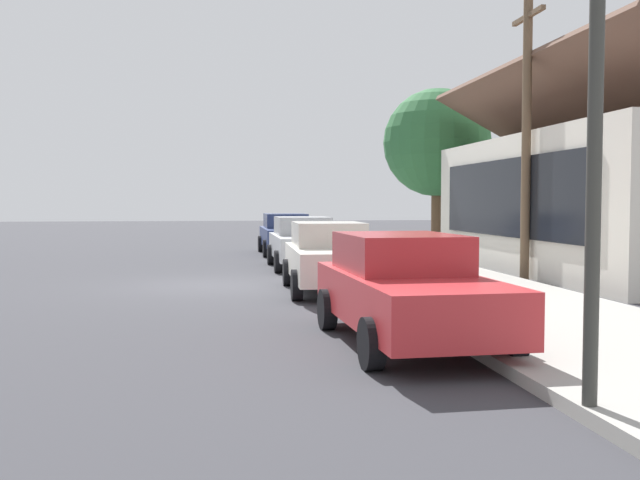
{
  "coord_description": "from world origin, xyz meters",
  "views": [
    {
      "loc": [
        17.95,
        0.15,
        2.08
      ],
      "look_at": [
        -0.02,
        2.71,
        1.1
      ],
      "focal_mm": 40.45,
      "sensor_mm": 36.0,
      "label": 1
    }
  ],
  "objects_px": {
    "car_navy": "(286,233)",
    "traffic_light_main": "(486,44)",
    "car_cherry": "(406,288)",
    "car_silver": "(304,242)",
    "car_ivory": "(330,256)",
    "utility_pole_wooden": "(526,131)",
    "fire_hydrant_red": "(395,270)",
    "shade_tree": "(437,143)"
  },
  "relations": [
    {
      "from": "car_navy",
      "to": "traffic_light_main",
      "type": "height_order",
      "value": "traffic_light_main"
    },
    {
      "from": "car_cherry",
      "to": "traffic_light_main",
      "type": "bearing_deg",
      "value": -7.01
    },
    {
      "from": "car_navy",
      "to": "car_silver",
      "type": "height_order",
      "value": "same"
    },
    {
      "from": "car_silver",
      "to": "car_cherry",
      "type": "bearing_deg",
      "value": 0.1
    },
    {
      "from": "car_silver",
      "to": "car_cherry",
      "type": "height_order",
      "value": "same"
    },
    {
      "from": "car_ivory",
      "to": "car_silver",
      "type": "bearing_deg",
      "value": -179.42
    },
    {
      "from": "car_ivory",
      "to": "utility_pole_wooden",
      "type": "distance_m",
      "value": 6.54
    },
    {
      "from": "traffic_light_main",
      "to": "fire_hydrant_red",
      "type": "distance_m",
      "value": 10.49
    },
    {
      "from": "car_navy",
      "to": "traffic_light_main",
      "type": "relative_size",
      "value": 0.94
    },
    {
      "from": "utility_pole_wooden",
      "to": "fire_hydrant_red",
      "type": "distance_m",
      "value": 5.6
    },
    {
      "from": "car_silver",
      "to": "car_cherry",
      "type": "relative_size",
      "value": 0.97
    },
    {
      "from": "car_silver",
      "to": "shade_tree",
      "type": "height_order",
      "value": "shade_tree"
    },
    {
      "from": "car_silver",
      "to": "utility_pole_wooden",
      "type": "height_order",
      "value": "utility_pole_wooden"
    },
    {
      "from": "car_ivory",
      "to": "traffic_light_main",
      "type": "relative_size",
      "value": 0.85
    },
    {
      "from": "utility_pole_wooden",
      "to": "shade_tree",
      "type": "bearing_deg",
      "value": 175.21
    },
    {
      "from": "car_silver",
      "to": "car_ivory",
      "type": "height_order",
      "value": "same"
    },
    {
      "from": "car_silver",
      "to": "fire_hydrant_red",
      "type": "relative_size",
      "value": 6.42
    },
    {
      "from": "car_cherry",
      "to": "fire_hydrant_red",
      "type": "height_order",
      "value": "car_cherry"
    },
    {
      "from": "car_navy",
      "to": "car_ivory",
      "type": "distance_m",
      "value": 12.03
    },
    {
      "from": "car_navy",
      "to": "shade_tree",
      "type": "distance_m",
      "value": 7.24
    },
    {
      "from": "shade_tree",
      "to": "fire_hydrant_red",
      "type": "relative_size",
      "value": 9.42
    },
    {
      "from": "shade_tree",
      "to": "traffic_light_main",
      "type": "height_order",
      "value": "shade_tree"
    },
    {
      "from": "fire_hydrant_red",
      "to": "car_navy",
      "type": "bearing_deg",
      "value": -173.64
    },
    {
      "from": "car_silver",
      "to": "car_ivory",
      "type": "bearing_deg",
      "value": -1.13
    },
    {
      "from": "utility_pole_wooden",
      "to": "car_navy",
      "type": "bearing_deg",
      "value": -152.53
    },
    {
      "from": "fire_hydrant_red",
      "to": "car_silver",
      "type": "bearing_deg",
      "value": -167.22
    },
    {
      "from": "car_navy",
      "to": "fire_hydrant_red",
      "type": "bearing_deg",
      "value": 6.15
    },
    {
      "from": "car_silver",
      "to": "shade_tree",
      "type": "bearing_deg",
      "value": 135.27
    },
    {
      "from": "car_ivory",
      "to": "car_cherry",
      "type": "xyz_separation_m",
      "value": [
        6.17,
        0.16,
        0.0
      ]
    },
    {
      "from": "shade_tree",
      "to": "fire_hydrant_red",
      "type": "distance_m",
      "value": 14.0
    },
    {
      "from": "car_navy",
      "to": "car_silver",
      "type": "relative_size",
      "value": 1.07
    },
    {
      "from": "shade_tree",
      "to": "car_navy",
      "type": "bearing_deg",
      "value": -87.08
    },
    {
      "from": "utility_pole_wooden",
      "to": "fire_hydrant_red",
      "type": "xyz_separation_m",
      "value": [
        1.88,
        -4.0,
        -3.43
      ]
    },
    {
      "from": "traffic_light_main",
      "to": "utility_pole_wooden",
      "type": "relative_size",
      "value": 0.69
    },
    {
      "from": "car_silver",
      "to": "traffic_light_main",
      "type": "bearing_deg",
      "value": -1.12
    },
    {
      "from": "shade_tree",
      "to": "utility_pole_wooden",
      "type": "xyz_separation_m",
      "value": [
        10.63,
        -0.89,
        -0.54
      ]
    },
    {
      "from": "car_navy",
      "to": "car_silver",
      "type": "distance_m",
      "value": 6.06
    },
    {
      "from": "car_silver",
      "to": "traffic_light_main",
      "type": "height_order",
      "value": "traffic_light_main"
    },
    {
      "from": "car_cherry",
      "to": "traffic_light_main",
      "type": "height_order",
      "value": "traffic_light_main"
    },
    {
      "from": "fire_hydrant_red",
      "to": "utility_pole_wooden",
      "type": "bearing_deg",
      "value": 115.17
    },
    {
      "from": "car_ivory",
      "to": "shade_tree",
      "type": "relative_size",
      "value": 0.66
    },
    {
      "from": "car_ivory",
      "to": "shade_tree",
      "type": "bearing_deg",
      "value": 154.22
    }
  ]
}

